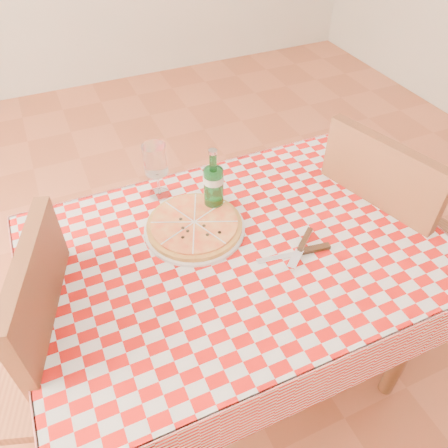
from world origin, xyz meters
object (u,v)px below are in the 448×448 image
(pizza_plate, at_px, (194,225))
(water_bottle, at_px, (213,182))
(chair_far, at_px, (29,353))
(wine_glass, at_px, (157,171))
(dining_table, at_px, (237,269))
(chair_near, at_px, (380,225))

(pizza_plate, height_order, water_bottle, water_bottle)
(chair_far, xyz_separation_m, wine_glass, (0.54, 0.33, 0.30))
(dining_table, distance_m, water_bottle, 0.30)
(chair_far, bearing_deg, water_bottle, -147.29)
(chair_far, relative_size, water_bottle, 4.05)
(dining_table, relative_size, wine_glass, 5.79)
(dining_table, xyz_separation_m, pizza_plate, (-0.09, 0.13, 0.12))
(pizza_plate, bearing_deg, dining_table, -55.10)
(water_bottle, xyz_separation_m, wine_glass, (-0.15, 0.15, -0.02))
(dining_table, bearing_deg, chair_far, 177.90)
(chair_far, distance_m, pizza_plate, 0.64)
(chair_near, bearing_deg, dining_table, 168.37)
(chair_near, distance_m, wine_glass, 0.90)
(dining_table, relative_size, water_bottle, 4.92)
(chair_far, relative_size, pizza_plate, 2.99)
(chair_far, bearing_deg, chair_near, -160.69)
(dining_table, distance_m, chair_far, 0.69)
(chair_far, relative_size, wine_glass, 4.77)
(chair_near, height_order, water_bottle, water_bottle)
(wine_glass, bearing_deg, chair_near, -21.48)
(dining_table, xyz_separation_m, chair_near, (0.65, 0.04, -0.09))
(dining_table, xyz_separation_m, chair_far, (-0.68, 0.03, -0.09))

